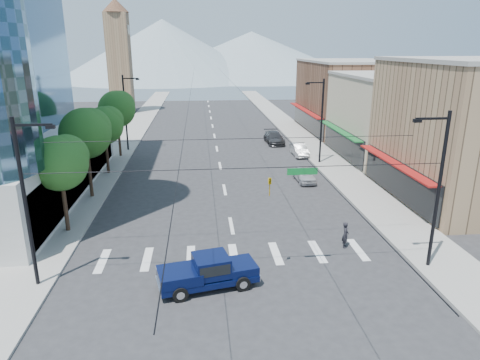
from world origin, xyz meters
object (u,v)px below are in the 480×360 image
at_px(pickup_truck, 207,271).
at_px(parked_car_far, 274,138).
at_px(pedestrian, 345,235).
at_px(parked_car_mid, 299,150).
at_px(parked_car_near, 304,175).

relative_size(pickup_truck, parked_car_far, 1.05).
bearing_deg(parked_car_far, pedestrian, -93.07).
height_order(pedestrian, parked_car_mid, pedestrian).
bearing_deg(pedestrian, pickup_truck, 132.66).
bearing_deg(pedestrian, parked_car_near, 15.62).
height_order(pickup_truck, parked_car_far, pickup_truck).
relative_size(pedestrian, parked_car_mid, 0.40).
bearing_deg(parked_car_near, pickup_truck, -120.23).
distance_m(pickup_truck, pedestrian, 9.57).
xyz_separation_m(pedestrian, parked_car_near, (0.72, 13.81, -0.18)).
bearing_deg(parked_car_mid, parked_car_near, -100.82).
height_order(pickup_truck, parked_car_near, pickup_truck).
xyz_separation_m(pedestrian, parked_car_mid, (2.52, 23.69, -0.14)).
distance_m(parked_car_mid, parked_car_far, 6.98).
distance_m(pedestrian, parked_car_near, 13.83).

